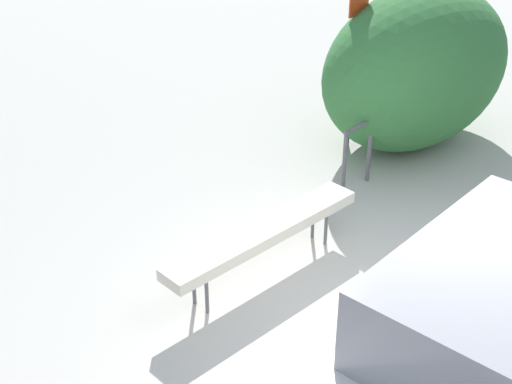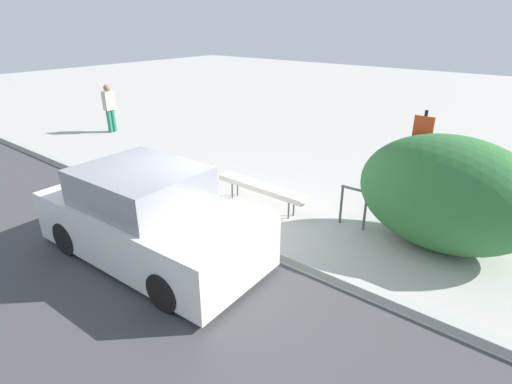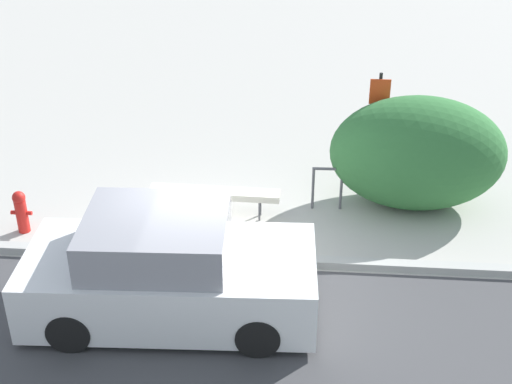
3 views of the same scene
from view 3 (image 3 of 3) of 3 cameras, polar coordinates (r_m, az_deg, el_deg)
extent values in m
plane|color=#ADAAA3|center=(11.44, -2.43, -5.56)|extent=(60.00, 60.00, 0.00)
cube|color=#A8A8A3|center=(11.41, -2.44, -5.30)|extent=(60.00, 0.20, 0.13)
cylinder|color=#515156|center=(12.63, -6.96, -1.08)|extent=(0.04, 0.04, 0.39)
cylinder|color=#515156|center=(12.39, 0.27, -1.50)|extent=(0.04, 0.04, 0.39)
cylinder|color=#515156|center=(12.79, -6.79, -0.68)|extent=(0.04, 0.04, 0.39)
cylinder|color=#515156|center=(12.54, 0.36, -1.09)|extent=(0.04, 0.04, 0.39)
cube|color=beige|center=(12.44, -3.35, -0.08)|extent=(2.30, 0.39, 0.12)
cylinder|color=#515156|center=(12.70, 4.58, 0.28)|extent=(0.05, 0.05, 0.80)
cylinder|color=#515156|center=(12.73, 6.83, 0.22)|extent=(0.05, 0.05, 0.80)
cylinder|color=#515156|center=(12.52, 5.79, 1.85)|extent=(0.55, 0.07, 0.05)
cylinder|color=black|center=(13.14, 9.57, 4.64)|extent=(0.06, 0.06, 2.30)
cube|color=red|center=(12.79, 9.88, 7.90)|extent=(0.36, 0.02, 0.46)
cylinder|color=red|center=(12.67, -18.21, -1.82)|extent=(0.20, 0.20, 0.60)
sphere|color=red|center=(12.50, -18.46, -0.43)|extent=(0.22, 0.22, 0.22)
cylinder|color=red|center=(12.69, -18.84, -1.56)|extent=(0.08, 0.07, 0.07)
cylinder|color=red|center=(12.59, -17.66, -1.62)|extent=(0.08, 0.07, 0.07)
ellipsoid|color=#337038|center=(12.81, 12.79, 3.04)|extent=(3.07, 1.88, 2.05)
cylinder|color=black|center=(10.88, 0.47, -5.67)|extent=(0.61, 0.21, 0.60)
cylinder|color=black|center=(9.54, 0.14, -11.48)|extent=(0.61, 0.21, 0.60)
cylinder|color=black|center=(11.22, -12.47, -5.25)|extent=(0.61, 0.21, 0.60)
cylinder|color=black|center=(9.93, -14.72, -10.75)|extent=(0.61, 0.21, 0.60)
cube|color=white|center=(10.16, -6.81, -7.08)|extent=(4.11, 2.00, 0.88)
cube|color=gray|center=(9.78, -7.99, -3.62)|extent=(2.01, 1.73, 0.61)
camera|label=1|loc=(9.21, -34.35, 8.95)|focal=50.00mm
camera|label=2|loc=(6.17, 36.20, -3.19)|focal=28.00mm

